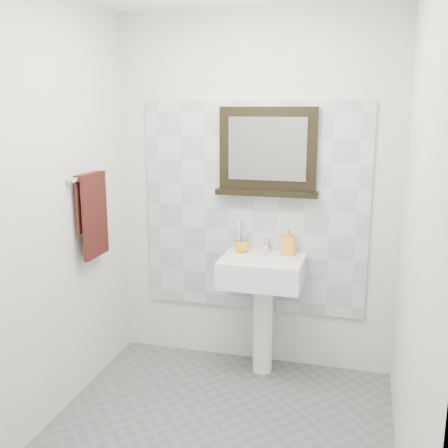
{
  "coord_description": "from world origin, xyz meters",
  "views": [
    {
      "loc": [
        0.75,
        -2.49,
        1.85
      ],
      "look_at": [
        -0.07,
        0.55,
        1.15
      ],
      "focal_mm": 42.0,
      "sensor_mm": 36.0,
      "label": 1
    }
  ],
  "objects_px": {
    "pedestal_sink": "(262,283)",
    "soap_dispenser": "(289,242)",
    "toothbrush_cup": "(242,246)",
    "hand_towel": "(92,209)",
    "framed_mirror": "(268,154)"
  },
  "relations": [
    {
      "from": "soap_dispenser",
      "to": "hand_towel",
      "type": "height_order",
      "value": "hand_towel"
    },
    {
      "from": "toothbrush_cup",
      "to": "framed_mirror",
      "type": "xyz_separation_m",
      "value": [
        0.16,
        0.09,
        0.64
      ]
    },
    {
      "from": "toothbrush_cup",
      "to": "soap_dispenser",
      "type": "height_order",
      "value": "soap_dispenser"
    },
    {
      "from": "pedestal_sink",
      "to": "hand_towel",
      "type": "height_order",
      "value": "hand_towel"
    },
    {
      "from": "soap_dispenser",
      "to": "toothbrush_cup",
      "type": "bearing_deg",
      "value": -169.1
    },
    {
      "from": "toothbrush_cup",
      "to": "hand_towel",
      "type": "xyz_separation_m",
      "value": [
        -0.88,
        -0.47,
        0.31
      ]
    },
    {
      "from": "pedestal_sink",
      "to": "soap_dispenser",
      "type": "relative_size",
      "value": 5.17
    },
    {
      "from": "hand_towel",
      "to": "soap_dispenser",
      "type": "bearing_deg",
      "value": 21.83
    },
    {
      "from": "hand_towel",
      "to": "framed_mirror",
      "type": "bearing_deg",
      "value": 28.29
    },
    {
      "from": "framed_mirror",
      "to": "soap_dispenser",
      "type": "bearing_deg",
      "value": -23.8
    },
    {
      "from": "pedestal_sink",
      "to": "framed_mirror",
      "type": "distance_m",
      "value": 0.89
    },
    {
      "from": "pedestal_sink",
      "to": "hand_towel",
      "type": "bearing_deg",
      "value": -160.49
    },
    {
      "from": "hand_towel",
      "to": "pedestal_sink",
      "type": "bearing_deg",
      "value": 19.51
    },
    {
      "from": "pedestal_sink",
      "to": "soap_dispenser",
      "type": "distance_m",
      "value": 0.34
    },
    {
      "from": "framed_mirror",
      "to": "hand_towel",
      "type": "height_order",
      "value": "framed_mirror"
    }
  ]
}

